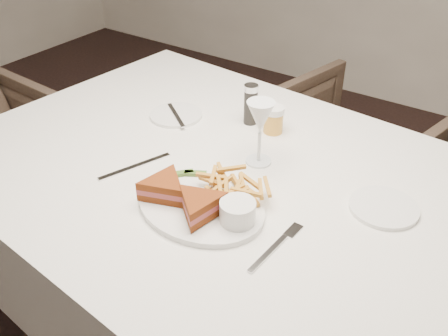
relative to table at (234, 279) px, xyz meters
name	(u,v)px	position (x,y,z in m)	size (l,w,h in m)	color
table	(234,279)	(0.00, 0.00, 0.00)	(1.53, 1.02, 0.75)	white
chair_far	(350,158)	(0.01, 0.87, -0.03)	(0.66, 0.62, 0.68)	#48372C
table_setting	(224,176)	(0.01, -0.06, 0.41)	(0.84, 0.64, 0.18)	white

